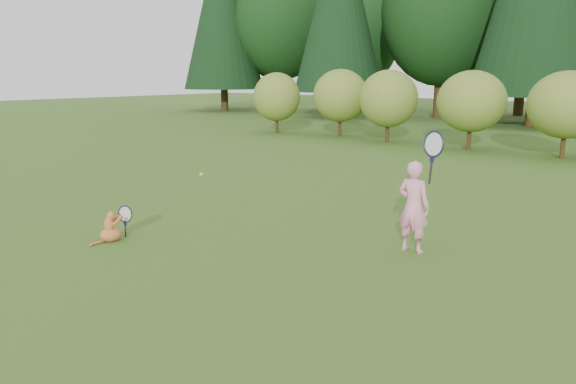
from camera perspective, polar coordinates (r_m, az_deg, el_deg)
The scene contains 5 objects.
ground at distance 8.53m, azimuth -4.45°, elevation -5.30°, with size 100.00×100.00×0.00m, color #335819.
shrub_row at distance 19.75m, azimuth 22.58°, elevation 7.76°, with size 28.00×3.00×2.80m, color olive, non-canonical shape.
child at distance 8.18m, azimuth 12.69°, elevation -1.26°, with size 0.74×0.41×1.99m.
cat at distance 9.03m, azimuth -17.53°, elevation -3.23°, with size 0.43×0.66×0.66m.
tennis_ball at distance 9.14m, azimuth -8.80°, elevation 1.79°, with size 0.07×0.07×0.07m.
Camera 1 is at (5.62, -5.90, 2.52)m, focal length 35.00 mm.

